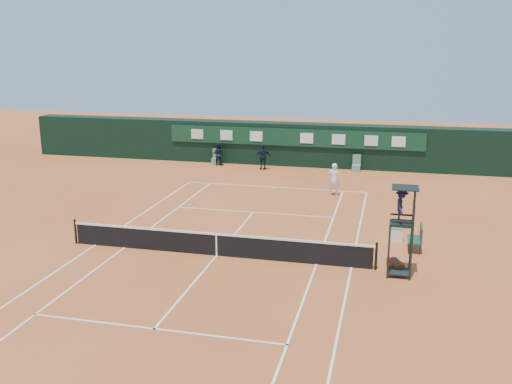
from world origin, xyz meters
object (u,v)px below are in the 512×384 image
cooler (397,233)px  player (334,179)px  umpire_chair (402,213)px  player_bench (417,237)px  tennis_net (217,244)px

cooler → player: player is taller
umpire_chair → cooler: umpire_chair is taller
player_bench → player: player is taller
tennis_net → player: player is taller
tennis_net → player_bench: size_ratio=10.75×
tennis_net → player: 11.45m
tennis_net → player: bearing=71.4°
cooler → tennis_net: bearing=-153.0°
umpire_chair → player: (-3.59, 11.21, -1.52)m
umpire_chair → player_bench: umpire_chair is taller
player → player_bench: bearing=115.5°
tennis_net → cooler: (7.18, 3.66, -0.18)m
tennis_net → player_bench: bearing=17.8°
cooler → player: 8.03m
umpire_chair → player_bench: 3.56m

